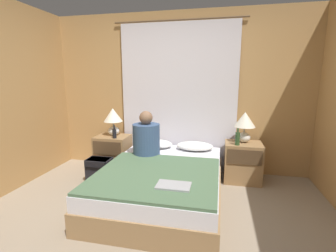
# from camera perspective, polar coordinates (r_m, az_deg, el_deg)

# --- Properties ---
(ground_plane) EXTENTS (16.00, 16.00, 0.00)m
(ground_plane) POSITION_cam_1_polar(r_m,az_deg,el_deg) (2.62, -5.30, -23.81)
(ground_plane) COLOR gray
(wall_back) EXTENTS (4.17, 0.06, 2.50)m
(wall_back) POSITION_cam_1_polar(r_m,az_deg,el_deg) (3.95, 2.50, 7.64)
(wall_back) COLOR tan
(wall_back) RESTS_ON ground_plane
(curtain_panel) EXTENTS (2.04, 0.02, 2.36)m
(curtain_panel) POSITION_cam_1_polar(r_m,az_deg,el_deg) (3.89, 2.33, 6.51)
(curtain_panel) COLOR silver
(curtain_panel) RESTS_ON ground_plane
(bed) EXTENTS (1.42, 1.97, 0.42)m
(bed) POSITION_cam_1_polar(r_m,az_deg,el_deg) (3.14, -1.17, -13.02)
(bed) COLOR #99754C
(bed) RESTS_ON ground_plane
(nightstand_left) EXTENTS (0.52, 0.43, 0.58)m
(nightstand_left) POSITION_cam_1_polar(r_m,az_deg,el_deg) (4.10, -12.75, -6.19)
(nightstand_left) COLOR #937047
(nightstand_left) RESTS_ON ground_plane
(nightstand_right) EXTENTS (0.52, 0.43, 0.58)m
(nightstand_right) POSITION_cam_1_polar(r_m,az_deg,el_deg) (3.75, 17.10, -8.07)
(nightstand_right) COLOR #937047
(nightstand_right) RESTS_ON ground_plane
(lamp_left) EXTENTS (0.30, 0.30, 0.44)m
(lamp_left) POSITION_cam_1_polar(r_m,az_deg,el_deg) (4.02, -12.76, 1.81)
(lamp_left) COLOR silver
(lamp_left) RESTS_ON nightstand_left
(lamp_right) EXTENTS (0.30, 0.30, 0.44)m
(lamp_right) POSITION_cam_1_polar(r_m,az_deg,el_deg) (3.67, 17.54, 0.66)
(lamp_right) COLOR silver
(lamp_right) RESTS_ON nightstand_right
(pillow_left) EXTENTS (0.55, 0.35, 0.12)m
(pillow_left) POSITION_cam_1_polar(r_m,az_deg,el_deg) (3.83, -3.06, -4.16)
(pillow_left) COLOR white
(pillow_left) RESTS_ON bed
(pillow_right) EXTENTS (0.55, 0.35, 0.12)m
(pillow_right) POSITION_cam_1_polar(r_m,az_deg,el_deg) (3.72, 6.29, -4.69)
(pillow_right) COLOR white
(pillow_right) RESTS_ON bed
(blanket_on_bed) EXTENTS (1.36, 1.30, 0.03)m
(blanket_on_bed) POSITION_cam_1_polar(r_m,az_deg,el_deg) (2.78, -2.68, -11.25)
(blanket_on_bed) COLOR #4C6B4C
(blanket_on_bed) RESTS_ON bed
(person_left_in_bed) EXTENTS (0.38, 0.38, 0.63)m
(person_left_in_bed) POSITION_cam_1_polar(r_m,az_deg,el_deg) (3.42, -5.10, -2.77)
(person_left_in_bed) COLOR #38517A
(person_left_in_bed) RESTS_ON bed
(beer_bottle_on_left_stand) EXTENTS (0.06, 0.06, 0.20)m
(beer_bottle_on_left_stand) POSITION_cam_1_polar(r_m,az_deg,el_deg) (3.86, -12.45, -1.67)
(beer_bottle_on_left_stand) COLOR black
(beer_bottle_on_left_stand) RESTS_ON nightstand_left
(beer_bottle_on_right_stand) EXTENTS (0.07, 0.07, 0.24)m
(beer_bottle_on_right_stand) POSITION_cam_1_polar(r_m,az_deg,el_deg) (3.52, 15.97, -2.81)
(beer_bottle_on_right_stand) COLOR #2D4C28
(beer_bottle_on_right_stand) RESTS_ON nightstand_right
(laptop_on_bed) EXTENTS (0.34, 0.21, 0.02)m
(laptop_on_bed) POSITION_cam_1_polar(r_m,az_deg,el_deg) (2.46, 1.31, -13.78)
(laptop_on_bed) COLOR #9EA0A5
(laptop_on_bed) RESTS_ON blanket_on_bed
(backpack_on_floor) EXTENTS (0.35, 0.26, 0.34)m
(backpack_on_floor) POSITION_cam_1_polar(r_m,az_deg,el_deg) (3.75, -15.77, -9.53)
(backpack_on_floor) COLOR black
(backpack_on_floor) RESTS_ON ground_plane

